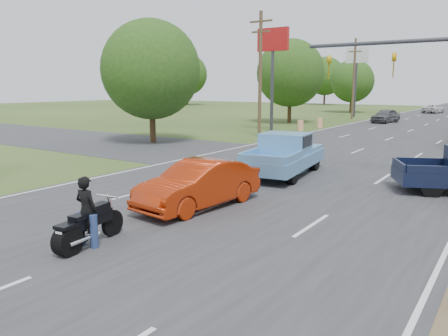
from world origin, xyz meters
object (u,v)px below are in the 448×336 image
Objects in this scene: blue_pickup at (285,154)px; rider at (87,214)px; distant_car_grey at (386,116)px; distant_car_white at (433,109)px; red_convertible at (199,185)px; motorcycle at (85,228)px.

rider is at bearing -97.24° from blue_pickup.
rider is 45.13m from distant_car_grey.
red_convertible is at bearing 101.06° from distant_car_white.
blue_pickup is at bearing -73.96° from distant_car_grey.
blue_pickup is at bearing 101.23° from distant_car_white.
distant_car_grey is (-3.83, 33.57, -0.19)m from blue_pickup.
distant_car_grey reaches higher than distant_car_white.
blue_pickup is 57.16m from distant_car_white.
distant_car_white is at bearing 98.59° from red_convertible.
red_convertible is 40.55m from distant_car_grey.
distant_car_white is at bearing 96.25° from distant_car_grey.
red_convertible is 63.94m from distant_car_white.
motorcycle is at bearing 100.84° from distant_car_white.
red_convertible is 0.78× the size of blue_pickup.
rider is at bearing 100.84° from distant_car_white.
red_convertible reaches higher than distant_car_white.
motorcycle is 0.36m from rider.
distant_car_grey is at bearing 95.46° from distant_car_white.
rider reaches higher than distant_car_white.
red_convertible is 1.03× the size of distant_car_grey.
distant_car_grey is (-3.86, 45.03, 0.26)m from motorcycle.
blue_pickup reaches higher than red_convertible.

